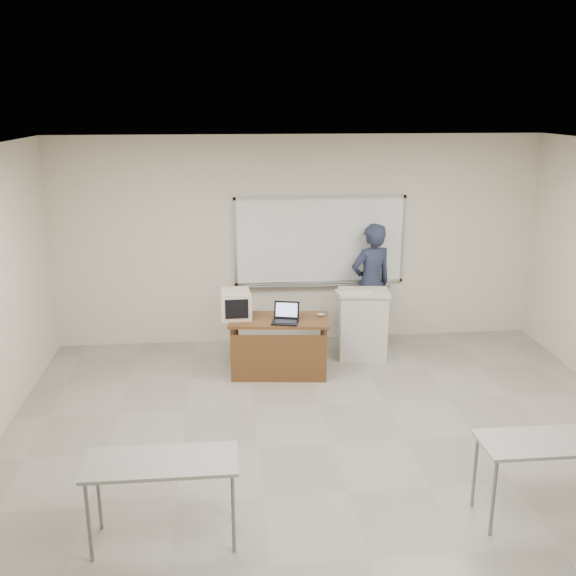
{
  "coord_description": "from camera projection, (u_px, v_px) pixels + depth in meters",
  "views": [
    {
      "loc": [
        -1.04,
        -5.02,
        3.44
      ],
      "look_at": [
        -0.34,
        2.2,
        1.32
      ],
      "focal_mm": 40.0,
      "sensor_mm": 36.0,
      "label": 1
    }
  ],
  "objects": [
    {
      "name": "floor",
      "position": [
        348.0,
        493.0,
        5.85
      ],
      "size": [
        7.0,
        8.0,
        0.01
      ],
      "primitive_type": "cube",
      "color": "gray",
      "rests_on": "ground"
    },
    {
      "name": "whiteboard",
      "position": [
        320.0,
        242.0,
        9.26
      ],
      "size": [
        2.48,
        0.1,
        1.31
      ],
      "color": "white",
      "rests_on": "floor"
    },
    {
      "name": "student_desks",
      "position": [
        388.0,
        523.0,
        4.37
      ],
      "size": [
        4.4,
        2.2,
        0.73
      ],
      "color": "gray",
      "rests_on": "floor"
    },
    {
      "name": "instructor_desk",
      "position": [
        280.0,
        338.0,
        8.19
      ],
      "size": [
        1.28,
        0.64,
        0.75
      ],
      "rotation": [
        0.0,
        0.0,
        -0.1
      ],
      "color": "#5C2D15",
      "rests_on": "floor"
    },
    {
      "name": "podium",
      "position": [
        363.0,
        324.0,
        8.85
      ],
      "size": [
        0.68,
        0.5,
        0.95
      ],
      "rotation": [
        0.0,
        0.0,
        -0.12
      ],
      "color": "beige",
      "rests_on": "floor"
    },
    {
      "name": "crt_monitor",
      "position": [
        236.0,
        304.0,
        8.25
      ],
      "size": [
        0.38,
        0.43,
        0.36
      ],
      "rotation": [
        0.0,
        0.0,
        0.04
      ],
      "color": "beige",
      "rests_on": "instructor_desk"
    },
    {
      "name": "laptop",
      "position": [
        285.0,
        317.0,
        8.1
      ],
      "size": [
        0.32,
        0.3,
        0.24
      ],
      "rotation": [
        0.0,
        0.0,
        -0.24
      ],
      "color": "black",
      "rests_on": "instructor_desk"
    },
    {
      "name": "mouse",
      "position": [
        321.0,
        315.0,
        8.33
      ],
      "size": [
        0.12,
        0.1,
        0.04
      ],
      "primitive_type": "ellipsoid",
      "rotation": [
        0.0,
        0.0,
        -0.39
      ],
      "color": "#A2A5AB",
      "rests_on": "instructor_desk"
    },
    {
      "name": "keyboard",
      "position": [
        353.0,
        291.0,
        8.68
      ],
      "size": [
        0.5,
        0.19,
        0.03
      ],
      "primitive_type": "cube",
      "rotation": [
        0.0,
        0.0,
        0.05
      ],
      "color": "beige",
      "rests_on": "podium"
    },
    {
      "name": "presenter",
      "position": [
        371.0,
        284.0,
        9.28
      ],
      "size": [
        0.75,
        0.62,
        1.78
      ],
      "primitive_type": "imported",
      "rotation": [
        0.0,
        0.0,
        3.47
      ],
      "color": "black",
      "rests_on": "floor"
    }
  ]
}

